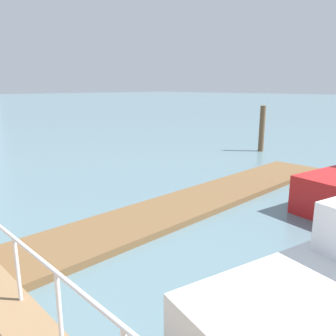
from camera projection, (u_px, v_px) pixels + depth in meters
floating_dock at (201, 200)px, 10.97m from camera, size 13.49×2.00×0.18m
dock_piling_2 at (262, 129)px, 19.37m from camera, size 0.31×0.31×2.59m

